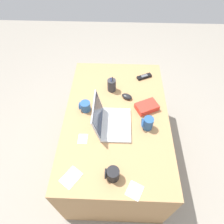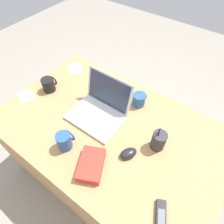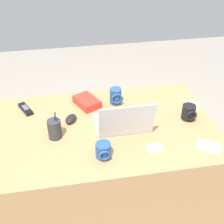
% 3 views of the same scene
% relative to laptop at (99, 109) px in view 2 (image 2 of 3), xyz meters
% --- Properties ---
extents(ground_plane, '(6.00, 6.00, 0.00)m').
position_rel_laptop_xyz_m(ground_plane, '(0.11, -0.04, -0.75)').
color(ground_plane, gray).
extents(desk, '(1.38, 0.88, 0.70)m').
position_rel_laptop_xyz_m(desk, '(0.11, -0.04, -0.40)').
color(desk, tan).
rests_on(desk, ground).
extents(laptop, '(0.33, 0.29, 0.24)m').
position_rel_laptop_xyz_m(laptop, '(0.00, 0.00, 0.00)').
color(laptop, silver).
rests_on(laptop, desk).
extents(computer_mouse, '(0.10, 0.11, 0.04)m').
position_rel_laptop_xyz_m(computer_mouse, '(0.30, -0.13, -0.03)').
color(computer_mouse, black).
rests_on(computer_mouse, desk).
extents(coffee_mug_white, '(0.08, 0.10, 0.10)m').
position_rel_laptop_xyz_m(coffee_mug_white, '(-0.43, -0.03, 0.00)').
color(coffee_mug_white, black).
rests_on(coffee_mug_white, desk).
extents(coffee_mug_tall, '(0.08, 0.09, 0.11)m').
position_rel_laptop_xyz_m(coffee_mug_tall, '(-0.01, -0.29, 0.01)').
color(coffee_mug_tall, '#26518C').
rests_on(coffee_mug_tall, desk).
extents(coffee_mug_spare, '(0.08, 0.10, 0.09)m').
position_rel_laptop_xyz_m(coffee_mug_spare, '(0.15, 0.22, -0.00)').
color(coffee_mug_spare, '#26518C').
rests_on(coffee_mug_spare, desk).
extents(cordless_phone, '(0.10, 0.15, 0.03)m').
position_rel_laptop_xyz_m(cordless_phone, '(0.59, -0.31, -0.04)').
color(cordless_phone, black).
rests_on(cordless_phone, desk).
extents(pen_holder, '(0.08, 0.08, 0.17)m').
position_rel_laptop_xyz_m(pen_holder, '(0.40, 0.01, 0.01)').
color(pen_holder, '#333338').
rests_on(pen_holder, desk).
extents(snack_bag, '(0.19, 0.22, 0.05)m').
position_rel_laptop_xyz_m(snack_bag, '(0.18, -0.30, -0.02)').
color(snack_bag, red).
rests_on(snack_bag, desk).
extents(paper_note_near_laptop, '(0.17, 0.16, 0.00)m').
position_rel_laptop_xyz_m(paper_note_near_laptop, '(-0.44, 0.25, -0.05)').
color(paper_note_near_laptop, white).
rests_on(paper_note_near_laptop, desk).
extents(paper_note_left, '(0.13, 0.13, 0.00)m').
position_rel_laptop_xyz_m(paper_note_left, '(-0.51, -0.18, -0.05)').
color(paper_note_left, white).
rests_on(paper_note_left, desk).
extents(paper_note_right, '(0.09, 0.07, 0.00)m').
position_rel_laptop_xyz_m(paper_note_right, '(-0.14, 0.21, -0.05)').
color(paper_note_right, white).
rests_on(paper_note_right, desk).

